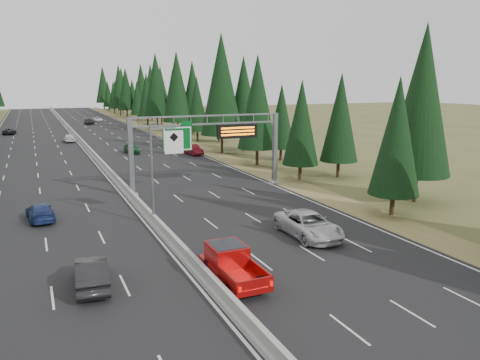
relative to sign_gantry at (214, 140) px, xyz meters
name	(u,v)px	position (x,y,z in m)	size (l,w,h in m)	color
road	(82,144)	(-8.92, 45.12, -5.23)	(32.00, 260.00, 0.08)	black
shoulder_right	(175,139)	(8.88, 45.12, -5.24)	(3.60, 260.00, 0.06)	olive
median_barrier	(82,142)	(-8.92, 45.12, -4.85)	(0.70, 260.00, 0.85)	gray
sign_gantry	(214,140)	(0.00, 0.00, 0.00)	(16.75, 0.98, 7.80)	slate
hov_sign_pole	(159,167)	(-8.33, -9.92, -0.54)	(2.80, 0.50, 8.00)	slate
tree_row_right	(203,93)	(12.97, 39.35, 3.82)	(11.51, 244.45, 18.97)	black
silver_minivan	(308,225)	(0.72, -17.34, -4.30)	(2.94, 6.39, 1.77)	silver
red_pickup	(230,261)	(-7.42, -21.87, -4.13)	(2.10, 5.87, 1.91)	black
car_ahead_green	(132,148)	(-2.88, 29.18, -4.41)	(1.84, 4.59, 1.56)	#125022
car_ahead_dkred	(193,150)	(5.58, 23.74, -4.42)	(1.63, 4.67, 1.54)	#5F0D17
car_ahead_dkgrey	(172,145)	(4.29, 31.19, -4.47)	(2.00, 4.93, 1.43)	#232326
car_ahead_white	(98,119)	(0.42, 94.73, -4.52)	(2.23, 4.84, 1.35)	silver
car_ahead_far	(89,121)	(-2.91, 85.96, -4.39)	(1.88, 4.66, 1.59)	black
car_onc_near	(92,273)	(-14.83, -19.88, -4.38)	(1.71, 4.91, 1.62)	black
car_onc_blue	(40,212)	(-17.10, -4.88, -4.49)	(1.95, 4.78, 1.39)	navy
car_onc_white	(69,138)	(-10.87, 48.26, -4.41)	(1.84, 4.57, 1.56)	silver
car_onc_far	(9,131)	(-21.60, 67.75, -4.49)	(2.33, 5.04, 1.40)	black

